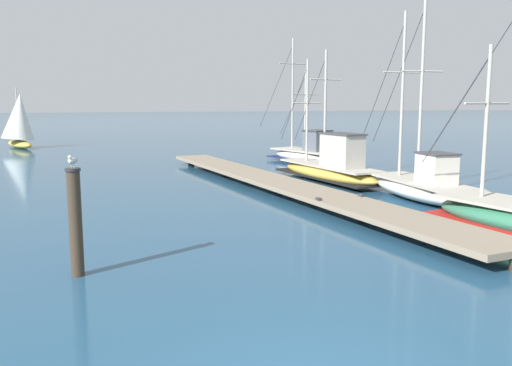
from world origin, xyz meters
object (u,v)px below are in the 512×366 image
Objects in this scene: mooring_piling at (75,221)px; perched_seagull at (72,161)px; distant_sailboat at (19,121)px; fishing_boat_1 at (309,153)px; fishing_boat_2 at (423,185)px; fishing_boat_0 at (331,167)px.

perched_seagull is (0.00, 0.01, 1.20)m from mooring_piling.
perched_seagull reaches higher than mooring_piling.
perched_seagull is 0.08× the size of distant_sailboat.
distant_sailboat is (-2.11, 33.60, 0.99)m from mooring_piling.
fishing_boat_1 reaches higher than distant_sailboat.
fishing_boat_2 is 1.57× the size of distant_sailboat.
fishing_boat_2 is at bearing -64.33° from distant_sailboat.
fishing_boat_1 is 1.59× the size of distant_sailboat.
distant_sailboat reaches higher than mooring_piling.
fishing_boat_1 is 12.48m from fishing_boat_2.
fishing_boat_0 is at bearing 40.09° from mooring_piling.
fishing_boat_2 reaches higher than fishing_boat_0.
distant_sailboat reaches higher than perched_seagull.
perched_seagull is at bearing -129.88° from fishing_boat_1.
fishing_boat_1 reaches higher than fishing_boat_2.
distant_sailboat is at bearing 115.67° from fishing_boat_2.
fishing_boat_2 is 12.85m from perched_seagull.
mooring_piling is 1.20m from perched_seagull.
fishing_boat_1 is at bearing 50.12° from perched_seagull.
mooring_piling is at bearing -129.88° from fishing_boat_1.
fishing_boat_1 is 21.67m from perched_seagull.
fishing_boat_1 is (2.62, 7.12, -0.08)m from fishing_boat_0.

